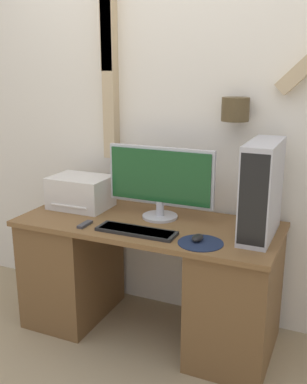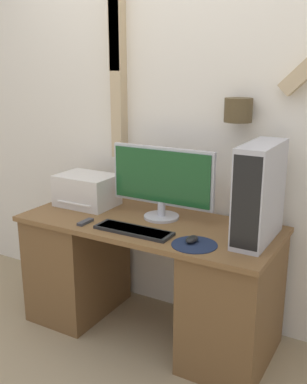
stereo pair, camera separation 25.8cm
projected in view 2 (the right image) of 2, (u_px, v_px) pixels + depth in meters
ground_plane at (119, 358)px, 2.57m from camera, size 12.00×12.00×0.00m
wall_back at (179, 109)px, 2.80m from camera, size 6.40×0.21×2.70m
desk at (148, 276)px, 2.75m from camera, size 1.54×0.66×0.73m
monitor at (162, 180)px, 2.65m from camera, size 0.66×0.21×0.43m
keyboard at (134, 230)px, 2.48m from camera, size 0.45×0.14×0.02m
mousepad at (194, 245)px, 2.31m from camera, size 0.24×0.24×0.00m
mouse at (192, 239)px, 2.33m from camera, size 0.05×0.10×0.03m
computer_tower at (259, 193)px, 2.31m from camera, size 0.16×0.44×0.52m
printer at (87, 190)px, 2.94m from camera, size 0.37×0.28×0.20m
remote_control at (85, 222)px, 2.62m from camera, size 0.04×0.12×0.02m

